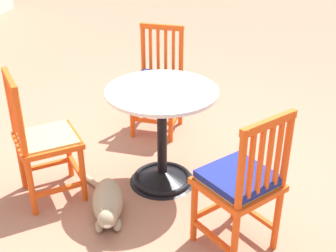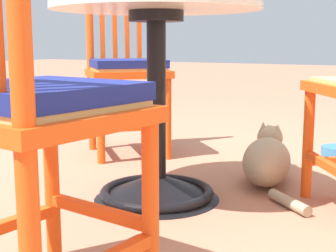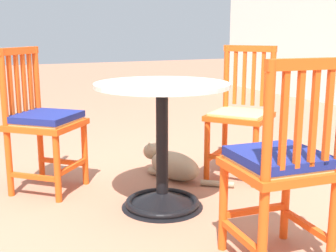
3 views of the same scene
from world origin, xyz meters
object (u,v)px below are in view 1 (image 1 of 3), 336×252
orange_chair_by_planter (157,83)px  cafe_table (162,148)px  orange_chair_tucked_in (43,141)px  tabby_cat (108,204)px  orange_chair_at_corner (241,184)px

orange_chair_by_planter → cafe_table: bearing=-166.8°
cafe_table → orange_chair_tucked_in: orange_chair_tucked_in is taller
orange_chair_by_planter → orange_chair_tucked_in: (-1.10, 0.56, -0.01)m
orange_chair_by_planter → tabby_cat: orange_chair_by_planter is taller
orange_chair_at_corner → orange_chair_tucked_in: size_ratio=1.00×
cafe_table → tabby_cat: (-0.45, 0.28, -0.19)m
orange_chair_tucked_in → tabby_cat: orange_chair_tucked_in is taller
orange_chair_at_corner → orange_chair_by_planter: 1.58m
orange_chair_by_planter → orange_chair_tucked_in: size_ratio=1.00×
tabby_cat → orange_chair_by_planter: bearing=-4.1°
orange_chair_tucked_in → tabby_cat: (-0.16, -0.47, -0.34)m
orange_chair_at_corner → tabby_cat: bearing=80.6°
cafe_table → orange_chair_tucked_in: size_ratio=0.83×
orange_chair_at_corner → orange_chair_by_planter: bearing=28.1°
orange_chair_by_planter → orange_chair_tucked_in: 1.23m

